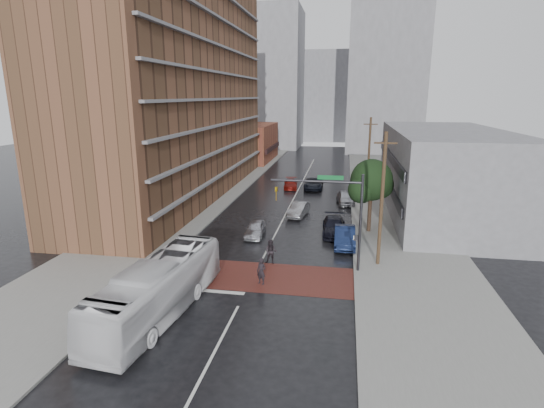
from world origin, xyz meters
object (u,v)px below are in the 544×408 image
at_px(transit_bus, 159,289).
at_px(car_travel_c, 291,184).
at_px(car_parked_mid, 334,226).
at_px(car_parked_near, 345,237).
at_px(suv_travel, 314,184).
at_px(car_parked_far, 345,198).
at_px(car_travel_b, 298,210).
at_px(pedestrian_a, 261,271).
at_px(pedestrian_b, 271,252).
at_px(car_travel_a, 255,229).

relative_size(transit_bus, car_travel_c, 2.71).
bearing_deg(car_parked_mid, car_parked_near, -74.02).
relative_size(suv_travel, car_parked_near, 1.06).
distance_m(car_parked_near, car_parked_far, 14.52).
bearing_deg(car_travel_b, transit_bus, -95.15).
distance_m(car_travel_b, car_travel_c, 13.77).
bearing_deg(pedestrian_a, car_parked_mid, 92.37).
bearing_deg(car_travel_c, car_travel_b, -84.83).
relative_size(suv_travel, car_parked_far, 1.15).
relative_size(car_travel_b, car_travel_c, 1.01).
distance_m(car_travel_b, car_parked_near, 9.71).
height_order(pedestrian_a, car_travel_c, pedestrian_a).
relative_size(transit_bus, pedestrian_a, 6.38).
height_order(suv_travel, car_parked_near, car_parked_near).
distance_m(pedestrian_b, car_travel_a, 6.64).
distance_m(car_travel_a, car_parked_mid, 7.25).
bearing_deg(transit_bus, car_parked_near, 57.80).
xyz_separation_m(pedestrian_a, car_travel_a, (-2.50, 9.80, -0.23)).
distance_m(pedestrian_b, car_travel_b, 13.38).
bearing_deg(car_travel_c, car_parked_mid, -76.80).
xyz_separation_m(pedestrian_a, car_parked_far, (5.52, 23.14, -0.15)).
xyz_separation_m(pedestrian_b, car_parked_mid, (4.50, 7.93, -0.21)).
xyz_separation_m(pedestrian_b, car_travel_c, (-1.96, 26.89, -0.32)).
bearing_deg(car_travel_b, car_travel_c, 110.03).
distance_m(pedestrian_a, pedestrian_b, 3.66).
xyz_separation_m(car_travel_c, suv_travel, (3.14, 0.21, 0.09)).
height_order(car_parked_near, car_parked_mid, car_parked_near).
bearing_deg(pedestrian_a, suv_travel, 111.48).
distance_m(car_parked_near, car_parked_mid, 3.12).
relative_size(car_parked_mid, car_parked_far, 1.13).
bearing_deg(transit_bus, car_travel_b, 81.03).
xyz_separation_m(pedestrian_a, car_parked_mid, (4.53, 11.59, -0.18)).
height_order(car_parked_near, car_parked_far, car_parked_near).
relative_size(car_travel_c, suv_travel, 0.84).
bearing_deg(car_parked_mid, car_travel_c, 106.35).
distance_m(car_travel_a, suv_travel, 21.28).
height_order(pedestrian_b, car_parked_near, pedestrian_b).
bearing_deg(car_travel_a, car_parked_mid, 11.66).
xyz_separation_m(car_travel_a, car_travel_c, (0.57, 20.75, -0.06)).
bearing_deg(car_travel_a, transit_bus, -102.29).
height_order(car_travel_b, car_travel_c, car_travel_b).
xyz_separation_m(transit_bus, car_parked_near, (10.54, 13.68, -0.83)).
bearing_deg(pedestrian_a, car_travel_c, 117.34).
height_order(car_travel_c, car_parked_far, car_parked_far).
bearing_deg(car_parked_far, pedestrian_b, -113.21).
relative_size(suv_travel, car_parked_mid, 1.01).
distance_m(transit_bus, pedestrian_b, 10.09).
height_order(suv_travel, car_parked_mid, car_parked_mid).
bearing_deg(pedestrian_b, car_travel_a, 115.38).
distance_m(car_travel_a, car_travel_c, 20.76).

